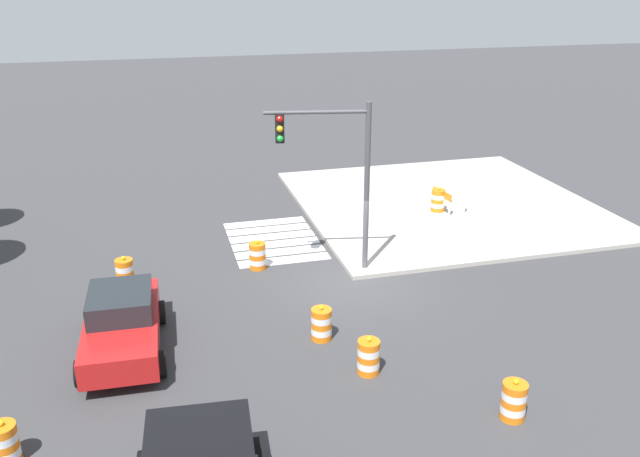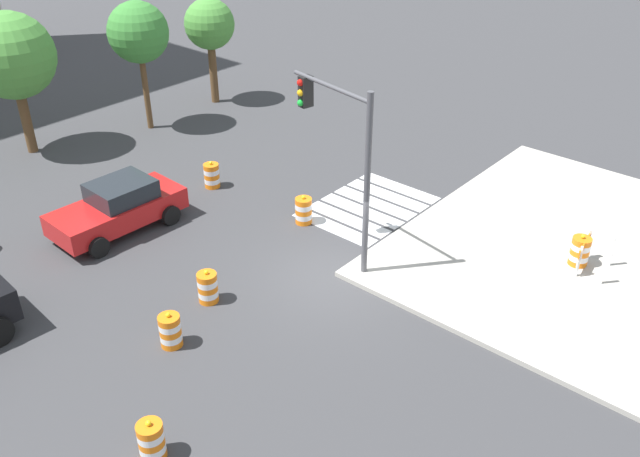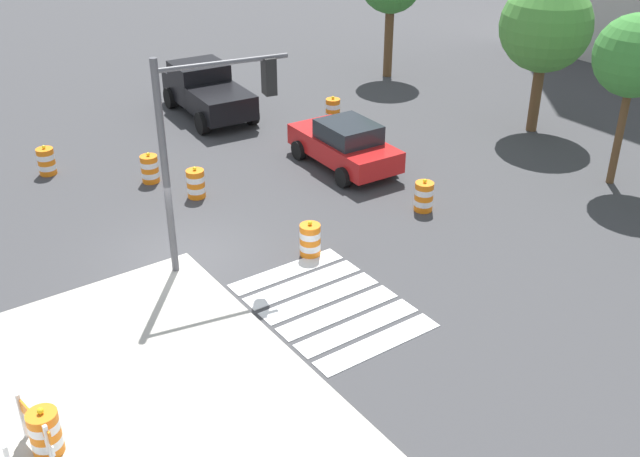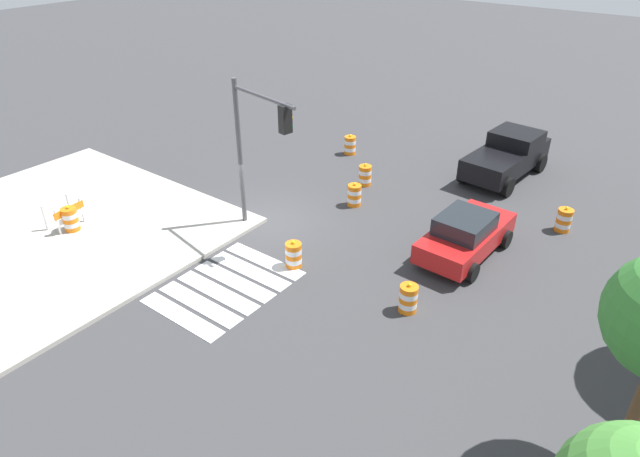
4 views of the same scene
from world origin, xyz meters
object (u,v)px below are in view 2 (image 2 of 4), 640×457
Objects in this scene: traffic_barrel_crosswalk_end at (151,441)px; street_tree_streetside_far at (11,56)px; traffic_barrel_near_corner at (212,175)px; traffic_barrel_median_far at (170,331)px; traffic_light_pole at (340,141)px; street_tree_corner_lot at (138,33)px; street_tree_streetside_mid at (209,25)px; sports_car at (119,207)px; construction_barricade at (589,252)px; traffic_barrel_median_near at (304,211)px; traffic_barrel_lane_center at (208,287)px; traffic_barrel_on_sidewalk at (580,251)px.

street_tree_streetside_far is at bearing 68.23° from traffic_barrel_crosswalk_end.
traffic_barrel_near_corner is 1.00× the size of traffic_barrel_median_far.
traffic_barrel_median_far is at bearing -106.10° from street_tree_streetside_far.
traffic_light_pole is 1.02× the size of street_tree_corner_lot.
street_tree_streetside_mid is at bearing 47.34° from traffic_barrel_near_corner.
sports_car reaches higher than construction_barricade.
street_tree_streetside_far is 1.03× the size of street_tree_corner_lot.
construction_barricade is at bearing -68.71° from traffic_barrel_median_near.
sports_car is 4.28× the size of traffic_barrel_near_corner.
traffic_barrel_crosswalk_end is 1.00× the size of traffic_barrel_median_near.
traffic_light_pole is (4.02, -1.40, 3.46)m from traffic_barrel_lane_center.
street_tree_corner_lot is (6.76, 11.45, 3.67)m from traffic_barrel_lane_center.
traffic_barrel_on_sidewalk is at bearing -32.46° from traffic_barrel_median_far.
traffic_barrel_near_corner is 12.41m from traffic_barrel_crosswalk_end.
traffic_barrel_near_corner is at bearing -71.54° from street_tree_streetside_far.
traffic_light_pole is (-4.19, 6.03, 3.19)m from construction_barricade.
sports_car is 4.28× the size of traffic_barrel_median_near.
street_tree_streetside_far reaches higher than traffic_barrel_crosswalk_end.
traffic_barrel_median_far is 0.19× the size of street_tree_corner_lot.
street_tree_corner_lot reaches higher than traffic_barrel_median_near.
sports_car is at bearing -133.59° from street_tree_corner_lot.
construction_barricade is at bearing -85.62° from street_tree_corner_lot.
street_tree_streetside_far is at bearing 171.24° from street_tree_streetside_mid.
traffic_light_pole is (-4.25, 5.75, 3.31)m from traffic_barrel_on_sidewalk.
traffic_barrel_near_corner is 7.00m from traffic_barrel_lane_center.
construction_barricade is (3.24, -8.31, 0.27)m from traffic_barrel_median_near.
traffic_barrel_near_corner is at bearing -0.16° from sports_car.
traffic_light_pole is at bearing 124.76° from construction_barricade.
traffic_barrel_median_near is at bearing -76.75° from street_tree_streetside_far.
street_tree_streetside_far is (-1.92, 14.46, -0.01)m from traffic_light_pole.
traffic_light_pole is at bearing -117.28° from street_tree_streetside_mid.
traffic_barrel_median_far is at bearing -167.01° from traffic_barrel_median_near.
street_tree_corner_lot is at bearing 80.38° from traffic_barrel_median_near.
traffic_light_pole reaches higher than traffic_barrel_near_corner.
traffic_barrel_near_corner is at bearing -132.66° from street_tree_streetside_mid.
street_tree_streetside_mid is at bearing 33.22° from sports_car.
traffic_barrel_on_sidewalk is 19.27m from street_tree_streetside_mid.
street_tree_streetside_mid is (6.05, 6.56, 3.14)m from traffic_barrel_near_corner.
street_tree_corner_lot is at bearing 94.38° from construction_barricade.
street_tree_corner_lot is (2.02, 6.29, 3.67)m from traffic_barrel_near_corner.
traffic_barrel_crosswalk_end is 1.00× the size of traffic_barrel_lane_center.
street_tree_corner_lot reaches higher than construction_barricade.
construction_barricade is 0.28× the size of street_tree_streetside_mid.
traffic_barrel_on_sidewalk is at bearing 77.46° from construction_barricade.
street_tree_streetside_mid is (2.52, 18.87, 2.99)m from traffic_barrel_on_sidewalk.
street_tree_streetside_mid is (5.82, 10.84, 3.14)m from traffic_barrel_median_near.
sports_car is 6.45m from traffic_barrel_median_far.
street_tree_streetside_mid is (2.58, 19.15, 2.88)m from construction_barricade.
traffic_barrel_median_far is (-2.65, -5.87, -0.36)m from sports_car.
street_tree_streetside_far is at bearing 73.90° from traffic_barrel_median_far.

